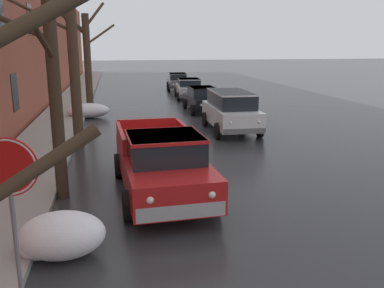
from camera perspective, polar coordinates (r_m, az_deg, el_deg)
The scene contains 14 objects.
left_sidewalk_slab at distance 20.79m, azimuth -18.29°, elevation 2.45°, with size 2.42×80.00×0.15m, color gray.
brick_townhouse_facade at distance 20.74m, azimuth -23.93°, elevation 12.97°, with size 0.63×80.00×8.07m.
snow_bank_near_corner_left at distance 8.21m, azimuth -18.17°, elevation -12.09°, with size 1.65×1.14×0.87m.
snow_bank_mid_block_left at distance 22.88m, azimuth -14.25°, elevation 4.47°, with size 2.25×1.23×0.79m.
snow_bank_near_corner_right at distance 25.48m, azimuth 5.97°, elevation 5.73°, with size 1.93×1.06×0.81m.
bare_tree_second_along_sidewalk at distance 10.57m, azimuth -19.03°, elevation 12.94°, with size 3.70×2.18×7.43m.
bare_tree_mid_block at distance 16.25m, azimuth -16.45°, elevation 13.19°, with size 2.50×2.52×7.36m.
bare_tree_far_down_block at distance 24.63m, azimuth -14.37°, elevation 11.54°, with size 3.55×2.52×6.21m.
pickup_truck_red_approaching_near_lane at distance 10.78m, azimuth -4.30°, elevation -2.55°, with size 2.44×5.48×1.76m.
suv_white_parked_kerbside_close at distance 18.74m, azimuth 5.43°, elevation 4.74°, with size 2.12×4.54×1.82m.
sedan_black_parked_kerbside_mid at distance 24.37m, azimuth 1.47°, elevation 6.31°, with size 1.89×4.07×1.42m.
sedan_silver_parked_far_down_block at distance 30.35m, azimuth -0.40°, elevation 7.79°, with size 2.21×4.27×1.42m.
sedan_grey_queued_behind_truck at distance 35.95m, azimuth -1.99°, elevation 8.71°, with size 2.09×4.29×1.42m.
stop_sign_at_corner at distance 5.64m, azimuth -23.95°, elevation -5.38°, with size 0.76×0.13×2.80m.
Camera 1 is at (-2.89, -2.24, 3.90)m, focal length 38.45 mm.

